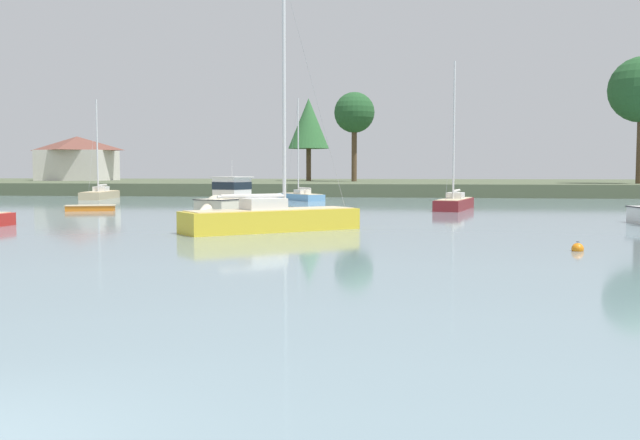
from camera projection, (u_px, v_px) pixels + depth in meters
The scene contains 11 objects.
far_shore_bank at pixel (377, 186), 99.65m from camera, with size 172.02×45.53×1.43m, color #4C563D.
sailboat_skyblue at pixel (301, 198), 70.26m from camera, with size 5.40×6.36×10.46m.
sailboat_sand at pixel (100, 196), 73.80m from camera, with size 3.14×8.09×10.66m.
dinghy_orange at pixel (90, 209), 51.88m from camera, with size 3.75×2.37×0.58m.
sailboat_maroon at pixel (454, 206), 53.78m from camera, with size 3.46×7.63×11.53m.
sailboat_yellow at pixel (271, 225), 34.70m from camera, with size 8.32×7.25×13.04m.
cruiser_cream at pixel (230, 204), 50.44m from camera, with size 4.89×8.31×4.48m.
mooring_buoy_orange at pixel (578, 249), 26.19m from camera, with size 0.44×0.44×0.49m.
shore_tree_inland_a at pixel (354, 113), 95.46m from camera, with size 5.43×5.43×11.95m.
shore_tree_inland_c at pixel (309, 124), 101.00m from camera, with size 5.80×5.80×11.67m.
cottage_eastern at pixel (77, 158), 105.59m from camera, with size 10.57×8.49×6.49m.
Camera 1 is at (5.05, -6.90, 2.98)m, focal length 40.04 mm.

